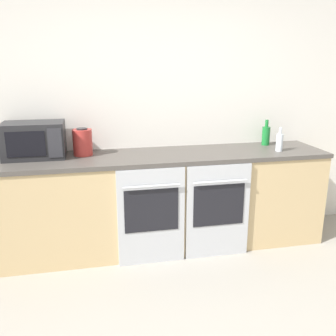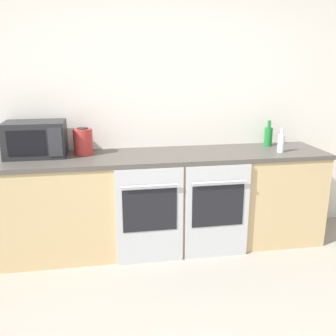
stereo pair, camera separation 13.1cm
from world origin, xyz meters
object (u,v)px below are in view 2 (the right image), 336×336
Objects in this scene: bottle_green at (268,136)px; microwave at (35,139)px; bottle_clear at (281,143)px; oven_right at (217,212)px; oven_left at (150,216)px; kettle at (83,141)px.

microwave is at bearing -178.13° from bottle_green.
bottle_clear is at bearing -5.43° from microwave.
microwave is at bearing 164.47° from oven_right.
microwave reaches higher than bottle_green.
bottle_green is (1.30, 0.52, 0.58)m from oven_left.
bottle_green is 1.04× the size of kettle.
oven_right is 1.66× the size of microwave.
microwave is 2.30× the size of bottle_clear.
oven_right is (0.62, 0.00, 0.00)m from oven_left.
kettle is (-1.85, -0.07, 0.02)m from bottle_green.
oven_left is at bearing -158.26° from bottle_green.
kettle reaches higher than oven_left.
oven_right is at bearing -142.77° from bottle_green.
kettle reaches higher than bottle_clear.
oven_left is at bearing 180.00° from oven_right.
bottle_clear reaches higher than oven_left.
oven_left is 1.25m from microwave.
oven_right is 3.83× the size of bottle_clear.
bottle_green is at bearing 21.74° from oven_left.
oven_right is at bearing -15.53° from microwave.
bottle_clear is at bearing -89.91° from bottle_green.
oven_right is at bearing -21.04° from kettle.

